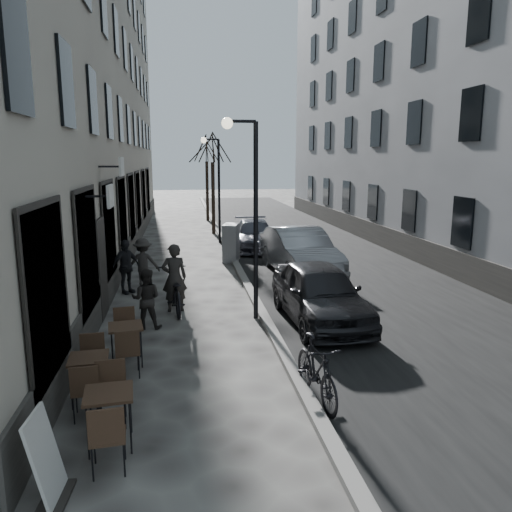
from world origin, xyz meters
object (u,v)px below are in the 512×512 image
object	(u,v)px
car_far	(255,235)
streetlamp_near	(249,197)
streetlamp_far	(215,178)
bistro_set_c	(126,341)
pedestrian_near	(146,299)
car_mid	(300,251)
pedestrian_far	(126,267)
tree_far	(206,149)
moped	(316,370)
bistro_set_a	(110,413)
sign_board	(48,466)
pedestrian_mid	(143,263)
bicycle	(175,291)
utility_cabinet	(231,243)
car_near	(320,293)
bistro_set_b	(90,374)
tree_near	(212,148)

from	to	relation	value
car_far	streetlamp_near	bearing A→B (deg)	-96.25
streetlamp_far	car_far	size ratio (longest dim) A/B	1.13
car_far	bistro_set_c	bearing A→B (deg)	-106.71
pedestrian_near	car_mid	size ratio (longest dim) A/B	0.30
pedestrian_near	pedestrian_far	distance (m)	3.49
tree_far	moped	bearing A→B (deg)	-89.00
streetlamp_near	pedestrian_near	size ratio (longest dim) A/B	3.40
bistro_set_a	car_far	distance (m)	16.17
sign_board	pedestrian_far	bearing A→B (deg)	94.59
pedestrian_mid	moped	bearing A→B (deg)	112.57
pedestrian_mid	car_mid	bearing A→B (deg)	-168.74
car_mid	pedestrian_mid	bearing A→B (deg)	-173.36
car_mid	moped	xyz separation A→B (m)	(-1.95, -9.39, -0.27)
streetlamp_near	bicycle	bearing A→B (deg)	154.08
bistro_set_c	utility_cabinet	xyz separation A→B (m)	(3.14, 9.94, 0.26)
car_near	moped	distance (m)	4.32
streetlamp_far	sign_board	distance (m)	19.14
streetlamp_near	bistro_set_a	xyz separation A→B (m)	(-2.80, -5.54, -2.65)
sign_board	utility_cabinet	distance (m)	14.50
bistro_set_a	bistro_set_b	distance (m)	1.56
tree_far	bistro_set_b	bearing A→B (deg)	-97.72
car_near	car_mid	xyz separation A→B (m)	(0.73, 5.24, 0.07)
bistro_set_a	bistro_set_c	world-z (taller)	bistro_set_a
car_near	bistro_set_a	bearing A→B (deg)	-134.16
car_near	car_mid	distance (m)	5.29
bistro_set_c	car_near	distance (m)	5.04
pedestrian_mid	car_near	size ratio (longest dim) A/B	0.36
pedestrian_far	tree_far	bearing A→B (deg)	38.00
streetlamp_far	car_near	size ratio (longest dim) A/B	1.15
utility_cabinet	car_near	bearing A→B (deg)	-64.20
streetlamp_near	pedestrian_near	world-z (taller)	streetlamp_near
utility_cabinet	pedestrian_far	distance (m)	5.74
moped	pedestrian_near	bearing A→B (deg)	120.46
bistro_set_b	pedestrian_far	xyz separation A→B (m)	(-0.10, 7.08, 0.35)
tree_far	pedestrian_far	size ratio (longest dim) A/B	3.39
bicycle	car_far	xyz separation A→B (m)	(3.54, 9.08, 0.08)
pedestrian_far	car_far	bearing A→B (deg)	13.23
pedestrian_far	moped	world-z (taller)	pedestrian_far
sign_board	pedestrian_mid	world-z (taller)	pedestrian_mid
bistro_set_b	moped	size ratio (longest dim) A/B	0.88
car_near	sign_board	bearing A→B (deg)	-131.99
car_near	streetlamp_far	bearing A→B (deg)	95.83
bistro_set_a	bicycle	bearing A→B (deg)	76.93
pedestrian_far	pedestrian_mid	bearing A→B (deg)	11.77
car_mid	moped	distance (m)	9.59
moped	tree_near	bearing A→B (deg)	85.62
tree_near	car_mid	distance (m)	11.22
car_mid	car_near	bearing A→B (deg)	-102.69
pedestrian_far	car_mid	size ratio (longest dim) A/B	0.33
bistro_set_c	utility_cabinet	world-z (taller)	utility_cabinet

